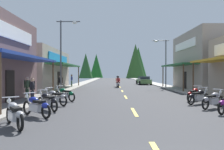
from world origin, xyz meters
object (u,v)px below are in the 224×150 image
Objects in this scene: motorcycle_parked_right_3 at (214,100)px; streetlamp_left at (65,47)px; motorcycle_parked_left_1 at (37,106)px; pedestrian_browsing at (62,82)px; motorcycle_parked_right_5 at (195,94)px; motorcycle_parked_left_0 at (16,113)px; pedestrian_by_shop at (73,80)px; motorcycle_parked_right_4 at (200,96)px; parked_car_curbside at (145,80)px; pedestrian_waiting at (33,89)px; motorcycle_parked_left_2 at (48,101)px; pedestrian_strolling at (28,87)px; rider_cruising_lead at (119,83)px; rider_cruising_trailing at (118,82)px; motorcycle_parked_left_4 at (66,94)px; motorcycle_parked_left_3 at (56,97)px; streetlamp_right at (164,57)px.

streetlamp_left is at bearing 102.81° from motorcycle_parked_right_3.
streetlamp_left is 11.69m from motorcycle_parked_left_1.
motorcycle_parked_right_5 is at bearing -98.43° from pedestrian_browsing.
motorcycle_parked_left_0 is 1.01× the size of pedestrian_by_shop.
motorcycle_parked_right_4 is 23.79m from parked_car_curbside.
streetlamp_left is 4.23× the size of pedestrian_waiting.
motorcycle_parked_left_2 is at bearing 158.14° from parked_car_curbside.
motorcycle_parked_right_5 is 0.97× the size of pedestrian_strolling.
pedestrian_waiting is (-10.71, -1.22, 0.45)m from motorcycle_parked_right_5.
rider_cruising_lead is (4.16, 19.78, 0.17)m from motorcycle_parked_left_1.
motorcycle_parked_right_4 is 1.11× the size of pedestrian_strolling.
rider_cruising_lead is 1.00× the size of rider_cruising_trailing.
parked_car_curbside is (-0.27, 22.20, 0.20)m from motorcycle_parked_right_5.
streetlamp_left is 9.75m from pedestrian_by_shop.
motorcycle_parked_right_5 is 10.79m from pedestrian_waiting.
motorcycle_parked_right_3 is 1.05× the size of pedestrian_browsing.
pedestrian_strolling reaches higher than motorcycle_parked_left_4.
pedestrian_strolling is (-1.58, -4.92, -3.46)m from streetlamp_left.
motorcycle_parked_left_4 is at bearing -77.82° from pedestrian_by_shop.
motorcycle_parked_left_1 is at bearing 166.01° from motorcycle_parked_right_5.
motorcycle_parked_left_0 is at bearing 124.85° from motorcycle_parked_left_3.
motorcycle_parked_left_1 is 1.06× the size of motorcycle_parked_left_2.
motorcycle_parked_right_5 is 9.29m from motorcycle_parked_left_3.
pedestrian_waiting is 0.37× the size of parked_car_curbside.
pedestrian_waiting reaches higher than motorcycle_parked_left_2.
motorcycle_parked_right_3 is 1.12× the size of motorcycle_parked_right_5.
motorcycle_parked_left_3 is at bearing -123.15° from streetlamp_right.
streetlamp_right is 12.53m from pedestrian_by_shop.
motorcycle_parked_right_5 is (0.20, 3.27, 0.00)m from motorcycle_parked_right_3.
motorcycle_parked_right_5 is at bearing 177.35° from parked_car_curbside.
motorcycle_parked_right_3 and motorcycle_parked_right_4 have the same top height.
pedestrian_waiting is 25.64m from parked_car_curbside.
pedestrian_by_shop is at bearing -36.74° from motorcycle_parked_left_2.
pedestrian_browsing is at bearing -33.44° from motorcycle_parked_left_2.
rider_cruising_lead is 15.38m from pedestrian_strolling.
rider_cruising_trailing is 1.26× the size of pedestrian_browsing.
pedestrian_waiting is at bearing 159.50° from rider_cruising_trailing.
pedestrian_strolling is at bearing 26.62° from motorcycle_parked_left_4.
motorcycle_parked_right_3 is (-1.18, -16.63, -3.59)m from streetlamp_right.
motorcycle_parked_left_1 is at bearing 159.21° from parked_car_curbside.
streetlamp_left is 13.78m from motorcycle_parked_right_3.
pedestrian_waiting is at bearing -125.63° from pedestrian_strolling.
rider_cruising_trailing is at bearing 141.04° from parked_car_curbside.
motorcycle_parked_left_3 is at bearing -17.16° from pedestrian_waiting.
pedestrian_waiting reaches higher than motorcycle_parked_right_4.
streetlamp_left is 3.80× the size of motorcycle_parked_left_3.
parked_car_curbside is at bearing -54.19° from motorcycle_parked_left_0.
pedestrian_strolling is at bearing 152.48° from rider_cruising_lead.
motorcycle_parked_right_4 is 11.60m from pedestrian_strolling.
streetlamp_right is 3.58× the size of pedestrian_by_shop.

